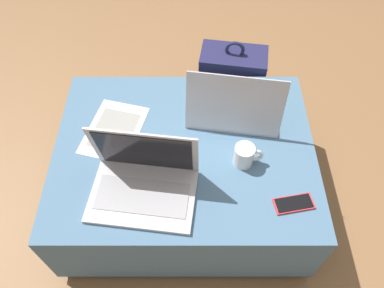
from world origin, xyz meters
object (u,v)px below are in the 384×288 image
Objects in this scene: backpack at (231,86)px; coffee_mug at (245,155)px; paper_sheet at (114,130)px; laptop_far at (234,107)px; cell_phone at (294,204)px; laptop_near at (143,181)px.

backpack is 0.65m from coffee_mug.
paper_sheet is (-0.52, -0.44, 0.19)m from backpack.
backpack is at bearing 89.77° from coffee_mug.
laptop_far is 2.73× the size of cell_phone.
backpack is (-0.16, 0.78, -0.19)m from cell_phone.
paper_sheet is (-0.15, 0.27, -0.05)m from laptop_near.
laptop_far is at bearing 23.13° from paper_sheet.
backpack reaches higher than coffee_mug.
laptop_near is 0.81× the size of backpack.
laptop_far is 0.24m from coffee_mug.
backpack is 1.47× the size of paper_sheet.
cell_phone is 0.25m from coffee_mug.
coffee_mug is (0.03, -0.23, -0.01)m from laptop_far.
laptop_far is 0.46m from cell_phone.
laptop_far reaches higher than backpack.
backpack is (0.38, 0.72, -0.24)m from laptop_near.
backpack is 0.71m from paper_sheet.
backpack is (0.03, 0.37, -0.24)m from laptop_far.
backpack is at bearing -86.03° from laptop_far.
laptop_far is at bearing 94.07° from backpack.
cell_phone is 0.30× the size of backpack.
cell_phone is (0.19, -0.42, -0.05)m from laptop_far.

